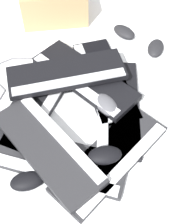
# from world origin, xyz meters

# --- Properties ---
(ground_plane) EXTENTS (3.20, 3.20, 0.00)m
(ground_plane) POSITION_xyz_m (0.00, 0.00, 0.00)
(ground_plane) COLOR white
(keyboard_0) EXTENTS (0.33, 0.46, 0.03)m
(keyboard_0) POSITION_xyz_m (0.14, 0.07, 0.01)
(keyboard_0) COLOR #232326
(keyboard_0) RESTS_ON ground
(keyboard_1) EXTENTS (0.44, 0.16, 0.03)m
(keyboard_1) POSITION_xyz_m (0.02, 0.19, 0.01)
(keyboard_1) COLOR #232326
(keyboard_1) RESTS_ON ground
(keyboard_2) EXTENTS (0.43, 0.40, 0.03)m
(keyboard_2) POSITION_xyz_m (-0.16, 0.07, 0.01)
(keyboard_2) COLOR black
(keyboard_2) RESTS_ON ground
(keyboard_3) EXTENTS (0.36, 0.45, 0.03)m
(keyboard_3) POSITION_xyz_m (-0.23, -0.05, 0.01)
(keyboard_3) COLOR black
(keyboard_3) RESTS_ON ground
(keyboard_4) EXTENTS (0.46, 0.29, 0.03)m
(keyboard_4) POSITION_xyz_m (0.02, -0.17, 0.01)
(keyboard_4) COLOR black
(keyboard_4) RESTS_ON ground
(keyboard_5) EXTENTS (0.16, 0.44, 0.03)m
(keyboard_5) POSITION_xyz_m (-0.17, -0.10, 0.04)
(keyboard_5) COLOR black
(keyboard_5) RESTS_ON keyboard_3
(keyboard_6) EXTENTS (0.45, 0.37, 0.03)m
(keyboard_6) POSITION_xyz_m (-0.12, -0.14, 0.07)
(keyboard_6) COLOR black
(keyboard_6) RESTS_ON keyboard_5
(keyboard_7) EXTENTS (0.21, 0.46, 0.03)m
(keyboard_7) POSITION_xyz_m (0.14, 0.02, 0.04)
(keyboard_7) COLOR #232326
(keyboard_7) RESTS_ON keyboard_0
(mouse_0) EXTENTS (0.07, 0.11, 0.04)m
(mouse_0) POSITION_xyz_m (-0.51, -0.17, 0.02)
(mouse_0) COLOR black
(mouse_0) RESTS_ON ground
(mouse_1) EXTENTS (0.13, 0.10, 0.04)m
(mouse_1) POSITION_xyz_m (-0.51, 0.00, 0.02)
(mouse_1) COLOR black
(mouse_1) RESTS_ON ground
(mouse_2) EXTENTS (0.09, 0.12, 0.04)m
(mouse_2) POSITION_xyz_m (-0.12, 0.05, 0.05)
(mouse_2) COLOR #4C4C51
(mouse_2) RESTS_ON keyboard_2
(mouse_3) EXTENTS (0.13, 0.12, 0.04)m
(mouse_3) POSITION_xyz_m (0.04, 0.18, 0.05)
(mouse_3) COLOR black
(mouse_3) RESTS_ON keyboard_1
(mouse_4) EXTENTS (0.13, 0.12, 0.04)m
(mouse_4) POSITION_xyz_m (0.26, 0.05, 0.02)
(mouse_4) COLOR black
(mouse_4) RESTS_ON ground
(cardboard_box) EXTENTS (0.37, 0.36, 0.16)m
(cardboard_box) POSITION_xyz_m (-0.40, -0.50, 0.08)
(cardboard_box) COLOR tan
(cardboard_box) RESTS_ON ground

